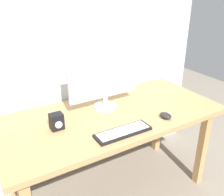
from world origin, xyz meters
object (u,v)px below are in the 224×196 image
Objects in this scene: desk at (112,123)px; monitor at (104,80)px; keyboard_primary at (123,132)px; audio_controller at (56,121)px; mouse at (166,116)px.

desk is 2.91× the size of monitor.
audio_controller reaches higher than keyboard_primary.
audio_controller is at bearing -164.74° from monitor.
monitor is 0.46m from audio_controller.
keyboard_primary is (-0.08, -0.38, -0.20)m from monitor.
desk is 0.43m from audio_controller.
desk is 15.04× the size of audio_controller.
keyboard_primary reaches higher than desk.
mouse is 0.85× the size of audio_controller.
audio_controller is at bearing 179.66° from desk.
desk is at bearing -0.34° from audio_controller.
desk is 17.66× the size of mouse.
mouse is (0.36, 0.01, 0.01)m from keyboard_primary.
monitor is at bearing 85.75° from desk.
monitor reaches higher than desk.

